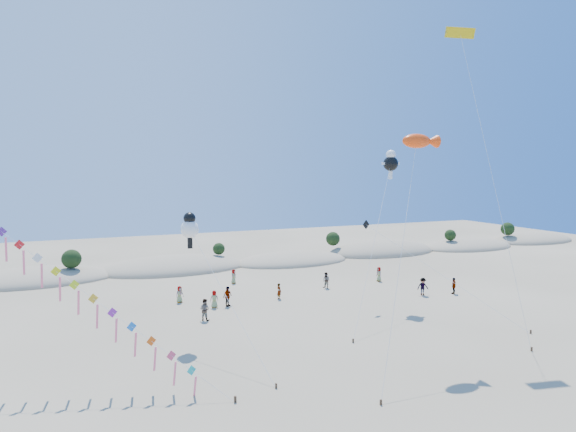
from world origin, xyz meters
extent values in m
ellipsoid|color=gray|center=(-16.00, 44.60, 0.00)|extent=(17.60, 9.68, 3.00)
ellipsoid|color=black|center=(-16.00, 44.60, 0.83)|extent=(14.08, 6.34, 0.70)
ellipsoid|color=gray|center=(0.00, 45.30, 0.00)|extent=(19.00, 10.45, 3.40)
ellipsoid|color=black|center=(0.00, 45.30, 0.94)|extent=(15.20, 6.84, 0.76)
ellipsoid|color=gray|center=(16.00, 43.90, 0.00)|extent=(16.40, 9.02, 2.80)
ellipsoid|color=black|center=(16.00, 43.90, 0.77)|extent=(13.12, 5.90, 0.66)
ellipsoid|color=gray|center=(32.00, 45.70, 0.00)|extent=(18.00, 9.90, 3.80)
ellipsoid|color=black|center=(32.00, 45.70, 1.04)|extent=(14.40, 6.48, 0.72)
ellipsoid|color=gray|center=(48.00, 44.50, 0.00)|extent=(16.80, 9.24, 3.00)
ellipsoid|color=black|center=(48.00, 44.50, 0.83)|extent=(13.44, 6.05, 0.67)
ellipsoid|color=gray|center=(64.00, 45.90, 0.00)|extent=(17.60, 9.68, 3.20)
ellipsoid|color=black|center=(64.00, 45.90, 0.88)|extent=(14.08, 6.34, 0.70)
sphere|color=black|center=(-12.00, 43.40, 2.48)|extent=(2.20, 2.20, 2.20)
sphere|color=black|center=(6.00, 45.40, 2.24)|extent=(1.60, 1.60, 1.60)
sphere|color=black|center=(24.00, 46.80, 2.44)|extent=(2.10, 2.10, 2.10)
sphere|color=black|center=(44.00, 44.10, 2.32)|extent=(1.80, 1.80, 1.80)
sphere|color=black|center=(58.00, 45.60, 2.52)|extent=(2.30, 2.30, 2.30)
cube|color=#3F2D1E|center=(-2.87, 7.35, 0.17)|extent=(0.12, 0.12, 0.35)
cylinder|color=silver|center=(-14.71, 15.73, 8.99)|extent=(23.72, 16.77, 18.00)
cube|color=#17B3B0|center=(-4.95, 8.83, 1.58)|extent=(1.15, 0.45, 1.21)
cube|color=pink|center=(-4.77, 8.88, 0.48)|extent=(0.19, 0.45, 1.55)
cube|color=#DE466C|center=(-5.93, 9.52, 2.33)|extent=(1.15, 0.45, 1.21)
cube|color=pink|center=(-5.75, 9.57, 1.23)|extent=(0.19, 0.45, 1.55)
cube|color=#E85913|center=(-6.91, 10.21, 3.07)|extent=(1.15, 0.45, 1.21)
cube|color=pink|center=(-6.73, 10.26, 1.97)|extent=(0.19, 0.45, 1.55)
cube|color=blue|center=(-7.90, 10.91, 3.82)|extent=(1.15, 0.45, 1.21)
cube|color=pink|center=(-7.72, 10.96, 2.72)|extent=(0.19, 0.45, 1.55)
cube|color=purple|center=(-8.88, 11.60, 4.56)|extent=(1.15, 0.45, 1.21)
cube|color=pink|center=(-8.70, 11.65, 3.46)|extent=(0.19, 0.45, 1.55)
cube|color=gold|center=(-9.86, 12.30, 5.31)|extent=(1.15, 0.45, 1.21)
cube|color=pink|center=(-9.68, 12.35, 4.21)|extent=(0.19, 0.45, 1.55)
cube|color=#C9EC1B|center=(-10.84, 12.99, 6.05)|extent=(1.15, 0.45, 1.21)
cube|color=pink|center=(-10.66, 13.04, 4.95)|extent=(0.19, 0.45, 1.55)
cube|color=yellow|center=(-11.83, 13.69, 6.80)|extent=(1.15, 0.45, 1.21)
cube|color=pink|center=(-11.65, 13.74, 5.70)|extent=(0.19, 0.45, 1.55)
cube|color=silver|center=(-12.81, 14.38, 7.54)|extent=(1.15, 0.45, 1.21)
cube|color=pink|center=(-12.63, 14.43, 6.44)|extent=(0.19, 0.45, 1.55)
cube|color=red|center=(-13.79, 15.07, 8.29)|extent=(1.15, 0.45, 1.21)
cube|color=pink|center=(-13.61, 15.12, 7.19)|extent=(0.19, 0.45, 1.55)
cube|color=#5B2491|center=(-14.77, 15.77, 9.03)|extent=(1.15, 0.45, 1.21)
cube|color=pink|center=(-14.59, 15.82, 7.93)|extent=(0.19, 0.45, 1.55)
cube|color=#3F2D1E|center=(4.34, 4.05, 0.15)|extent=(0.10, 0.10, 0.30)
cylinder|color=silver|center=(8.13, 7.73, 7.39)|extent=(7.60, 7.40, 14.79)
ellipsoid|color=#FF430D|center=(11.91, 11.42, 14.78)|extent=(2.36, 1.04, 1.04)
cone|color=#FF430D|center=(13.23, 11.42, 14.78)|extent=(0.94, 0.94, 0.94)
cube|color=#3F2D1E|center=(-0.18, 8.09, 0.15)|extent=(0.10, 0.10, 0.30)
cylinder|color=silver|center=(-1.57, 13.47, 4.15)|extent=(2.81, 10.77, 8.32)
sphere|color=white|center=(-2.97, 18.84, 8.30)|extent=(1.35, 1.35, 1.35)
sphere|color=black|center=(-2.97, 18.84, 9.12)|extent=(0.90, 0.90, 0.90)
cube|color=black|center=(-2.97, 18.84, 7.23)|extent=(0.35, 0.18, 0.80)
cube|color=#3F2D1E|center=(7.78, 12.91, 0.15)|extent=(0.10, 0.10, 0.30)
cylinder|color=silver|center=(12.66, 17.82, 6.68)|extent=(9.80, 9.86, 13.38)
sphere|color=black|center=(17.55, 22.74, 13.36)|extent=(1.46, 1.46, 1.46)
sphere|color=white|center=(17.55, 22.74, 14.23)|extent=(0.95, 0.95, 0.95)
cube|color=white|center=(17.55, 22.74, 12.24)|extent=(0.35, 0.18, 0.80)
cube|color=white|center=(16.85, 22.74, 13.36)|extent=(0.60, 0.15, 0.25)
cube|color=white|center=(18.25, 22.74, 13.36)|extent=(0.60, 0.15, 0.25)
cube|color=#3F2D1E|center=(18.54, 6.62, 0.15)|extent=(0.10, 0.10, 0.30)
cylinder|color=silver|center=(18.35, 10.50, 11.86)|extent=(0.40, 7.79, 23.72)
cube|color=#DDB50B|center=(18.16, 14.38, 23.71)|extent=(2.50, 1.02, 0.88)
cube|color=black|center=(18.16, 14.40, 23.71)|extent=(2.41, 0.61, 0.19)
cube|color=#3F2D1E|center=(21.58, 9.31, 0.15)|extent=(0.10, 0.10, 0.30)
cylinder|color=silver|center=(17.83, 15.40, 3.82)|extent=(7.53, 12.21, 7.66)
cube|color=black|center=(14.07, 21.50, 7.63)|extent=(0.87, 0.26, 0.90)
imported|color=slate|center=(-1.14, 22.43, 0.93)|extent=(1.14, 1.13, 1.86)
imported|color=slate|center=(0.53, 25.83, 0.80)|extent=(0.80, 0.53, 1.61)
imported|color=slate|center=(1.79, 25.82, 0.94)|extent=(1.17, 1.01, 1.89)
imported|color=slate|center=(13.52, 28.49, 0.86)|extent=(0.97, 1.04, 1.72)
imported|color=slate|center=(7.20, 26.38, 0.78)|extent=(0.50, 0.65, 1.57)
imported|color=slate|center=(20.66, 29.16, 0.82)|extent=(0.54, 0.82, 1.65)
imported|color=slate|center=(-2.12, 28.87, 0.80)|extent=(0.91, 0.76, 1.59)
imported|color=slate|center=(24.58, 21.30, 0.85)|extent=(1.06, 0.86, 1.69)
imported|color=slate|center=(21.28, 22.08, 0.90)|extent=(1.30, 0.95, 1.80)
imported|color=slate|center=(4.89, 34.54, 0.79)|extent=(0.90, 0.91, 1.59)
camera|label=1|loc=(-9.88, -17.08, 12.63)|focal=30.00mm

